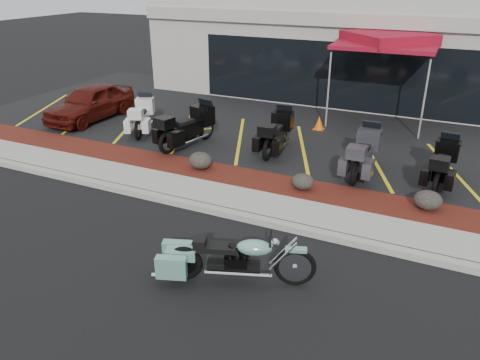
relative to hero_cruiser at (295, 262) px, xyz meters
The scene contains 18 objects.
ground 2.25m from the hero_cruiser, 154.00° to the left, with size 90.00×90.00×0.00m, color black.
curb 2.75m from the hero_cruiser, 136.65° to the left, with size 24.00×0.25×0.15m, color gray.
sidewalk 3.26m from the hero_cruiser, 127.59° to the left, with size 24.00×1.20×0.15m, color gray.
mulch_bed 4.27m from the hero_cruiser, 117.67° to the left, with size 24.00×1.20×0.16m, color #3C140D.
upper_lot 9.38m from the hero_cruiser, 102.15° to the left, with size 26.00×9.60×0.15m, color black.
dealership_building 15.63m from the hero_cruiser, 97.29° to the left, with size 18.00×8.16×4.00m.
boulder_left 5.58m from the hero_cruiser, 137.29° to the left, with size 0.68×0.57×0.48m, color black.
boulder_mid 3.85m from the hero_cruiser, 105.98° to the left, with size 0.59×0.49×0.42m, color black.
boulder_right 4.34m from the hero_cruiser, 63.52° to the left, with size 0.65×0.54×0.46m, color black.
hero_cruiser is the anchor object (origin of this frame).
touring_white 10.19m from the hero_cruiser, 140.39° to the left, with size 2.15×0.82×1.25m, color white, non-canonical shape.
touring_black_front 8.02m from the hero_cruiser, 130.45° to the left, with size 2.38×0.91×1.39m, color black, non-canonical shape.
touring_black_mid 7.35m from the hero_cruiser, 111.92° to the left, with size 2.24×0.85×1.30m, color black, non-canonical shape.
touring_grey 6.15m from the hero_cruiser, 88.97° to the left, with size 2.25×0.86×1.31m, color #323237, non-canonical shape.
touring_black_rear 6.65m from the hero_cruiser, 71.00° to the left, with size 2.10×0.80×1.22m, color black, non-canonical shape.
parked_car 12.01m from the hero_cruiser, 148.34° to the left, with size 1.52×3.78×1.29m, color #4A0F0A.
traffic_cone 8.96m from the hero_cruiser, 103.51° to the left, with size 0.34×0.34×0.47m, color #EC5807.
popup_canopy 11.04m from the hero_cruiser, 92.04° to the left, with size 3.53×3.53×3.17m.
Camera 1 is at (4.06, -7.78, 5.30)m, focal length 35.00 mm.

